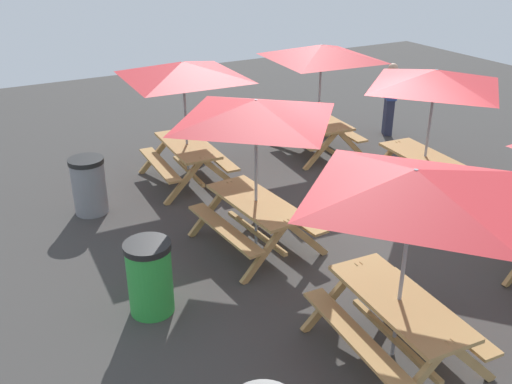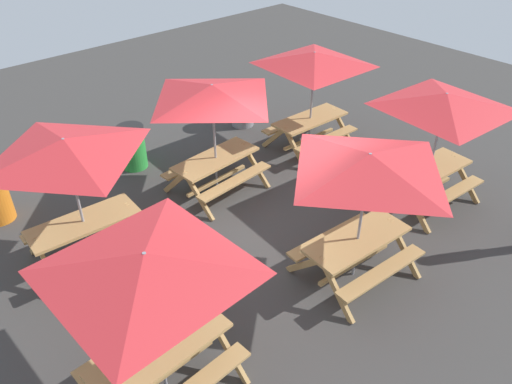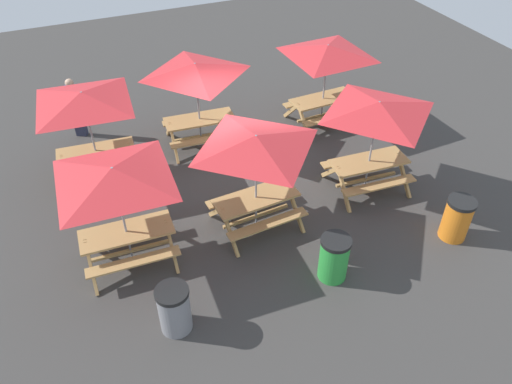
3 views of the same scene
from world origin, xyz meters
TOP-DOWN VIEW (x-y plane):
  - ground_plane at (0.00, 0.00)m, footprint 24.00×24.00m
  - picnic_table_0 at (0.18, 1.84)m, footprint 2.14×2.14m
  - picnic_table_1 at (-2.73, 1.66)m, footprint 2.13×2.13m
  - picnic_table_2 at (2.91, 1.81)m, footprint 2.83×2.83m
  - picnic_table_3 at (-3.18, -1.35)m, footprint 2.83×2.83m
  - picnic_table_4 at (3.02, -1.23)m, footprint 2.82×2.82m
  - picnic_table_5 at (0.30, -1.65)m, footprint 2.15×2.15m
  - trash_bin_gray at (2.52, 3.76)m, footprint 0.59×0.59m
  - trash_bin_green at (-0.61, 3.78)m, footprint 0.59×0.59m

SIDE VIEW (x-z plane):
  - ground_plane at x=0.00m, z-range 0.00..0.00m
  - trash_bin_gray at x=2.52m, z-range 0.00..0.98m
  - trash_bin_green at x=-0.61m, z-range 0.00..0.98m
  - picnic_table_0 at x=0.18m, z-range 0.82..3.16m
  - picnic_table_1 at x=-2.73m, z-range 0.82..3.16m
  - picnic_table_2 at x=2.91m, z-range 0.82..3.16m
  - picnic_table_3 at x=-3.18m, z-range 0.82..3.16m
  - picnic_table_4 at x=3.02m, z-range 0.82..3.16m
  - picnic_table_5 at x=0.30m, z-range 0.82..3.16m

